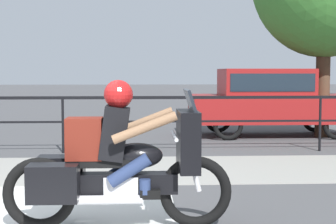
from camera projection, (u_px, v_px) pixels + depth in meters
sidewalk_band at (47, 170)px, 8.29m from camera, size 44.00×2.40×0.01m
fence_railing at (63, 108)px, 9.99m from camera, size 36.00×0.05×1.11m
motorcycle at (117, 162)px, 5.16m from camera, size 2.31×0.76×1.51m
parked_car at (271, 98)px, 12.69m from camera, size 4.16×1.70×1.66m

